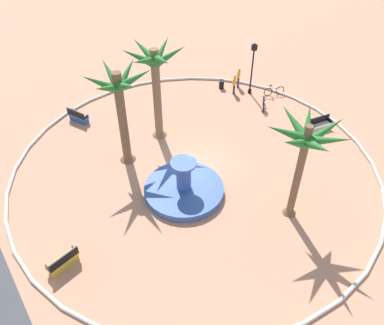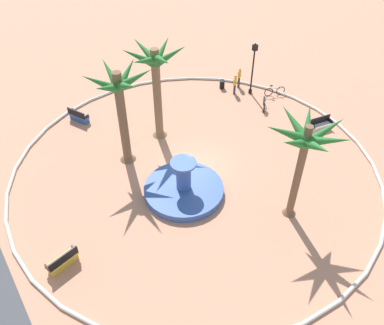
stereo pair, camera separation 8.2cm
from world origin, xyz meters
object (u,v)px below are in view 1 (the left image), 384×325
at_px(bench_north, 320,126).
at_px(trash_bin, 222,84).
at_px(bicycle_by_lamppost, 274,91).
at_px(bench_west, 78,117).
at_px(lamppost, 253,65).
at_px(bicycle_red_frame, 264,104).
at_px(person_cyclist_helmet, 234,83).
at_px(person_cyclist_photo, 239,76).
at_px(palm_tree_near_fountain, 155,74).
at_px(palm_tree_mid_plaza, 305,145).
at_px(palm_tree_by_curb, 120,99).
at_px(bench_east, 63,262).
at_px(fountain, 184,189).

xyz_separation_m(bench_north, trash_bin, (8.46, 2.06, 0.04)).
height_order(bench_north, bicycle_by_lamppost, bench_north).
bearing_deg(bench_west, lamppost, -108.20).
relative_size(bicycle_red_frame, person_cyclist_helmet, 0.81).
bearing_deg(person_cyclist_photo, bench_west, 76.85).
height_order(palm_tree_near_fountain, person_cyclist_helmet, palm_tree_near_fountain).
distance_m(palm_tree_mid_plaza, person_cyclist_helmet, 13.42).
bearing_deg(palm_tree_by_curb, bicycle_by_lamppost, -88.70).
bearing_deg(bench_north, lamppost, 5.81).
bearing_deg(bicycle_red_frame, person_cyclist_photo, -7.68).
distance_m(lamppost, person_cyclist_helmet, 2.02).
relative_size(bench_east, bicycle_red_frame, 1.27).
distance_m(lamppost, bicycle_by_lamppost, 2.81).
bearing_deg(bicycle_red_frame, fountain, 111.59).
distance_m(trash_bin, bicycle_by_lamppost, 4.22).
height_order(bench_north, trash_bin, bench_north).
xyz_separation_m(fountain, lamppost, (6.22, -10.64, 2.13)).
relative_size(bench_north, person_cyclist_helmet, 1.02).
xyz_separation_m(palm_tree_mid_plaza, bicycle_red_frame, (8.61, -6.11, -4.41)).
distance_m(bench_east, bicycle_red_frame, 18.23).
xyz_separation_m(lamppost, bicycle_by_lamppost, (-1.37, -1.30, -2.08)).
relative_size(palm_tree_near_fountain, palm_tree_mid_plaza, 1.07).
bearing_deg(palm_tree_by_curb, bicycle_red_frame, -93.02).
relative_size(palm_tree_near_fountain, bench_north, 3.96).
bearing_deg(bench_west, bicycle_red_frame, -118.10).
bearing_deg(bench_north, person_cyclist_helmet, 13.73).
relative_size(palm_tree_by_curb, bicycle_by_lamppost, 3.98).
height_order(fountain, bench_east, fountain).
bearing_deg(person_cyclist_photo, palm_tree_near_fountain, 101.97).
xyz_separation_m(palm_tree_by_curb, bicycle_by_lamppost, (0.30, -13.16, -4.14)).
bearing_deg(fountain, bench_east, 95.91).
xyz_separation_m(bicycle_by_lamppost, person_cyclist_helmet, (2.03, 2.40, 0.53)).
xyz_separation_m(palm_tree_mid_plaza, bicycle_by_lamppost, (9.50, -8.06, -4.41)).
bearing_deg(person_cyclist_helmet, bench_west, 73.13).
height_order(palm_tree_by_curb, bench_west, palm_tree_by_curb).
bearing_deg(palm_tree_mid_plaza, bench_north, -60.03).
bearing_deg(fountain, trash_bin, -48.82).
distance_m(palm_tree_mid_plaza, bicycle_red_frame, 11.45).
bearing_deg(bicycle_by_lamppost, person_cyclist_helmet, 49.78).
relative_size(palm_tree_mid_plaza, person_cyclist_photo, 3.64).
bearing_deg(palm_tree_mid_plaza, palm_tree_by_curb, 29.01).
distance_m(bench_east, lamppost, 19.66).
height_order(lamppost, bicycle_by_lamppost, lamppost).
bearing_deg(person_cyclist_helmet, bench_north, -166.27).
xyz_separation_m(bench_west, trash_bin, (-2.31, -11.32, 0.04)).
bearing_deg(palm_tree_near_fountain, fountain, 162.57).
bearing_deg(trash_bin, person_cyclist_helmet, -166.50).
xyz_separation_m(bench_north, person_cyclist_helmet, (7.26, 1.77, 0.56)).
bearing_deg(bench_west, bicycle_by_lamppost, -111.62).
bearing_deg(person_cyclist_photo, lamppost, -172.32).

